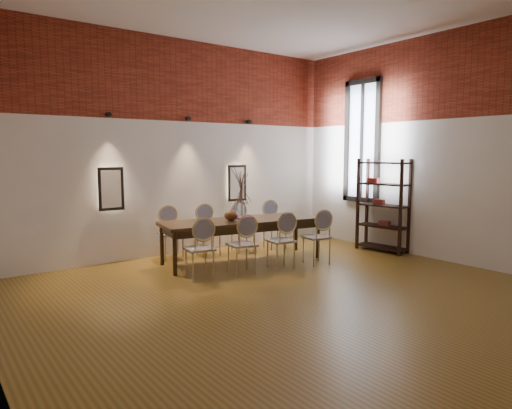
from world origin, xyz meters
TOP-DOWN VIEW (x-y plane):
  - floor at (0.00, 0.00)m, footprint 7.00×7.00m
  - wall_back at (0.00, 3.55)m, footprint 7.00×0.10m
  - wall_right at (3.55, 0.00)m, footprint 0.10×7.00m
  - brick_band_back at (0.00, 3.48)m, footprint 7.00×0.02m
  - brick_band_right at (3.48, 0.00)m, footprint 0.02×7.00m
  - niche_left at (-1.30, 3.45)m, footprint 0.36×0.06m
  - niche_right at (1.30, 3.45)m, footprint 0.36×0.06m
  - spot_fixture_left at (-1.30, 3.42)m, footprint 0.08×0.10m
  - spot_fixture_mid at (0.20, 3.42)m, footprint 0.08×0.10m
  - spot_fixture_right at (1.60, 3.42)m, footprint 0.08×0.10m
  - window_glass at (3.46, 2.00)m, footprint 0.02×0.78m
  - window_frame at (3.44, 2.00)m, footprint 0.08×0.90m
  - window_mullion at (3.44, 2.00)m, footprint 0.06×0.06m
  - dining_table at (0.59, 2.22)m, footprint 2.96×1.39m
  - chair_near_a at (-0.59, 1.67)m, footprint 0.51×0.51m
  - chair_near_b at (0.11, 1.55)m, footprint 0.51×0.51m
  - chair_near_c at (0.81, 1.43)m, footprint 0.51×0.51m
  - chair_near_d at (1.52, 1.31)m, footprint 0.51×0.51m
  - chair_far_a at (-0.34, 3.12)m, footprint 0.51×0.51m
  - chair_far_b at (0.36, 3.00)m, footprint 0.51×0.51m
  - chair_far_c at (1.07, 2.88)m, footprint 0.51×0.51m
  - chair_far_d at (1.77, 2.76)m, footprint 0.51×0.51m
  - vase at (0.57, 2.22)m, footprint 0.14×0.14m
  - dried_branches at (0.57, 2.22)m, footprint 0.50×0.50m
  - bowl at (0.35, 2.21)m, footprint 0.24×0.24m
  - book at (0.68, 2.25)m, footprint 0.29×0.22m
  - shelving_rack at (3.28, 1.30)m, footprint 0.48×1.03m

SIDE VIEW (x-z plane):
  - floor at x=0.00m, z-range -0.02..0.00m
  - dining_table at x=0.59m, z-range 0.00..0.75m
  - chair_near_a at x=-0.59m, z-range 0.00..0.94m
  - chair_near_b at x=0.11m, z-range 0.00..0.94m
  - chair_near_c at x=0.81m, z-range 0.00..0.94m
  - chair_near_d at x=1.52m, z-range 0.00..0.94m
  - chair_far_a at x=-0.34m, z-range 0.00..0.94m
  - chair_far_b at x=0.36m, z-range 0.00..0.94m
  - chair_far_c at x=1.07m, z-range 0.00..0.94m
  - chair_far_d at x=1.77m, z-range 0.00..0.94m
  - book at x=0.68m, z-range 0.75..0.78m
  - bowl at x=0.35m, z-range 0.75..0.93m
  - vase at x=0.57m, z-range 0.75..1.05m
  - shelving_rack at x=3.28m, z-range 0.00..1.80m
  - niche_left at x=-1.30m, z-range 0.97..1.63m
  - niche_right at x=1.30m, z-range 0.97..1.63m
  - dried_branches at x=0.57m, z-range 1.00..1.70m
  - wall_back at x=0.00m, z-range 0.00..4.00m
  - wall_right at x=3.55m, z-range 0.00..4.00m
  - window_glass at x=3.46m, z-range 0.96..3.34m
  - window_frame at x=3.44m, z-range 0.90..3.40m
  - window_mullion at x=3.44m, z-range 0.95..3.35m
  - spot_fixture_left at x=-1.30m, z-range 2.51..2.59m
  - spot_fixture_mid at x=0.20m, z-range 2.51..2.59m
  - spot_fixture_right at x=1.60m, z-range 2.51..2.59m
  - brick_band_back at x=0.00m, z-range 2.50..4.00m
  - brick_band_right at x=3.48m, z-range 2.50..4.00m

